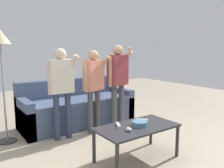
{
  "coord_description": "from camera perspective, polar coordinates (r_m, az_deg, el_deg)",
  "views": [
    {
      "loc": [
        -1.74,
        -2.34,
        1.44
      ],
      "look_at": [
        0.15,
        0.36,
        0.93
      ],
      "focal_mm": 36.6,
      "sensor_mm": 36.0,
      "label": 1
    }
  ],
  "objects": [
    {
      "name": "coffee_table",
      "position": [
        3.02,
        6.27,
        -11.37
      ],
      "size": [
        1.07,
        0.56,
        0.45
      ],
      "color": "#2D2D33",
      "rests_on": "ground"
    },
    {
      "name": "game_remote_wand_far",
      "position": [
        3.2,
        7.6,
        -8.92
      ],
      "size": [
        0.13,
        0.13,
        0.03
      ],
      "color": "white",
      "rests_on": "coffee_table"
    },
    {
      "name": "floor_lamp",
      "position": [
        3.76,
        -26.11,
        8.41
      ],
      "size": [
        0.31,
        0.31,
        1.73
      ],
      "color": "#2D2D33",
      "rests_on": "ground"
    },
    {
      "name": "player_right",
      "position": [
        4.14,
        1.47,
        1.99
      ],
      "size": [
        0.47,
        0.28,
        1.5
      ],
      "color": "#47474C",
      "rests_on": "ground"
    },
    {
      "name": "couch",
      "position": [
        4.48,
        -8.65,
        -5.9
      ],
      "size": [
        2.12,
        0.83,
        0.85
      ],
      "color": "#475675",
      "rests_on": "ground"
    },
    {
      "name": "snack_bowl",
      "position": [
        3.01,
        6.89,
        -9.76
      ],
      "size": [
        0.2,
        0.2,
        0.06
      ],
      "primitive_type": "cylinder",
      "color": "teal",
      "rests_on": "coffee_table"
    },
    {
      "name": "ground_plane",
      "position": [
        3.26,
        1.53,
        -17.39
      ],
      "size": [
        12.0,
        12.0,
        0.0
      ],
      "primitive_type": "plane",
      "color": "tan"
    },
    {
      "name": "player_left",
      "position": [
        3.63,
        -12.51,
        0.25
      ],
      "size": [
        0.43,
        0.34,
        1.45
      ],
      "color": "#2D3856",
      "rests_on": "ground"
    },
    {
      "name": "player_center",
      "position": [
        3.89,
        -4.56,
        0.68
      ],
      "size": [
        0.46,
        0.3,
        1.42
      ],
      "color": "#47474C",
      "rests_on": "ground"
    },
    {
      "name": "game_remote_nunchuk",
      "position": [
        2.81,
        4.19,
        -11.18
      ],
      "size": [
        0.06,
        0.09,
        0.05
      ],
      "color": "white",
      "rests_on": "coffee_table"
    },
    {
      "name": "game_remote_wand_near",
      "position": [
        2.97,
        1.57,
        -10.23
      ],
      "size": [
        0.1,
        0.16,
        0.03
      ],
      "color": "white",
      "rests_on": "coffee_table"
    }
  ]
}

